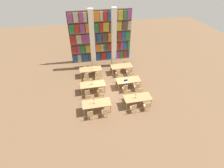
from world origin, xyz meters
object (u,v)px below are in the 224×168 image
chair_17 (85,68)px  chair_21 (115,65)px  pillar_left (92,41)px  chair_1 (88,100)px  desk_lamp_0 (94,100)px  reading_table_5 (122,67)px  chair_11 (97,81)px  chair_19 (95,67)px  reading_table_4 (91,70)px  chair_2 (105,112)px  chair_13 (121,78)px  pillar_center (114,39)px  chair_15 (132,77)px  chair_5 (128,95)px  chair_16 (86,76)px  desk_lamp_1 (136,95)px  reading_table_2 (93,85)px  reading_table_1 (138,98)px  desk_lamp_3 (125,77)px  chair_6 (147,106)px  chair_14 (137,87)px  chair_12 (125,88)px  chair_9 (86,83)px  chair_23 (125,64)px  chair_0 (90,114)px  chair_18 (98,75)px  reading_table_3 (128,80)px  laptop (126,82)px  desk_lamp_4 (92,66)px  desk_lamp_2 (92,82)px  chair_3 (102,99)px  chair_7 (140,93)px  chair_20 (118,73)px  chair_8 (87,93)px  chair_4 (133,108)px  chair_22 (129,72)px  chair_10 (100,92)px

chair_17 → chair_21: (3.08, -0.05, 0.00)m
pillar_left → chair_1: bearing=-101.2°
desk_lamp_0 → reading_table_5: desk_lamp_0 is taller
chair_11 → chair_19: 2.56m
reading_table_4 → chair_21: chair_21 is taller
chair_2 → pillar_left: bearing=89.4°
chair_13 → pillar_center: bearing=-90.6°
pillar_left → chair_15: pillar_left is taller
chair_5 → chair_16: same height
desk_lamp_0 → reading_table_4: 5.07m
desk_lamp_1 → chair_11: size_ratio=0.45×
reading_table_2 → reading_table_1: bearing=-37.2°
chair_5 → desk_lamp_3: size_ratio=1.71×
chair_6 → chair_16: (-4.18, 5.03, 0.00)m
chair_6 → chair_14: size_ratio=1.00×
chair_12 → chair_9: bearing=154.7°
chair_12 → chair_23: 4.18m
chair_0 → chair_18: same height
chair_2 → reading_table_3: (2.70, 3.25, 0.23)m
reading_table_2 → chair_18: size_ratio=2.49×
chair_5 → laptop: 1.47m
pillar_left → chair_11: bearing=-91.3°
chair_15 → desk_lamp_3: desk_lamp_3 is taller
reading_table_4 → chair_11: bearing=-76.7°
chair_1 → reading_table_4: chair_1 is taller
pillar_left → desk_lamp_0: size_ratio=12.22×
reading_table_2 → chair_19: chair_19 is taller
desk_lamp_4 → pillar_left: bearing=77.2°
desk_lamp_2 → chair_16: desk_lamp_2 is taller
chair_3 → chair_11: bearing=-90.1°
pillar_left → chair_1: 6.42m
chair_13 → reading_table_1: bearing=99.6°
chair_11 → chair_18: (0.14, 1.02, 0.00)m
chair_7 → chair_20: (-1.10, 3.44, 0.00)m
chair_14 → laptop: laptop is taller
pillar_left → desk_lamp_3: (2.28, -4.11, -1.89)m
chair_8 → chair_17: size_ratio=1.00×
pillar_center → reading_table_4: size_ratio=2.79×
desk_lamp_2 → desk_lamp_1: bearing=-38.1°
chair_18 → desk_lamp_3: bearing=-39.3°
chair_4 → chair_22: same height
desk_lamp_4 → chair_23: size_ratio=0.51×
reading_table_2 → desk_lamp_3: bearing=-0.4°
reading_table_1 → chair_19: 6.36m
desk_lamp_1 → chair_8: size_ratio=0.45×
reading_table_3 → chair_14: 0.99m
chair_0 → chair_12: 4.10m
chair_3 → desk_lamp_1: 2.74m
chair_2 → chair_19: bearing=88.7°
chair_10 → chair_11: bearing=90.0°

